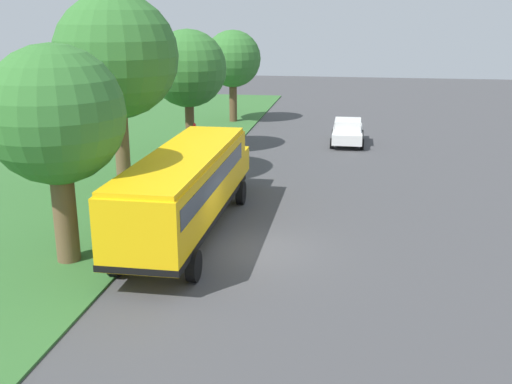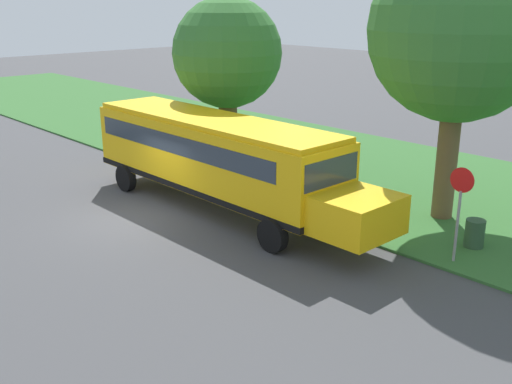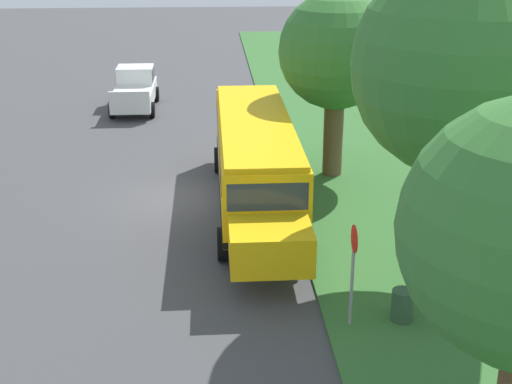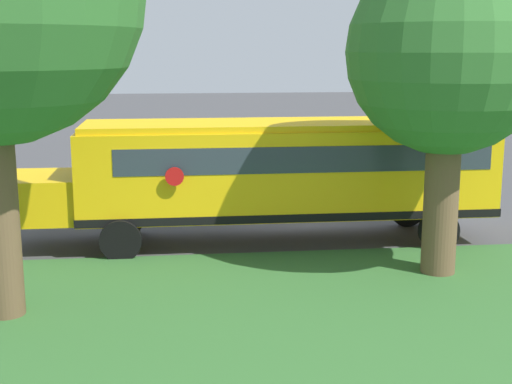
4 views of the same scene
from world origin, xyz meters
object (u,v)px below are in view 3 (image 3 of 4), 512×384
at_px(pickup_truck, 135,88).
at_px(oak_tree_roadside_mid, 458,64).
at_px(trash_bin, 402,307).
at_px(stop_sign, 353,264).
at_px(school_bus, 256,156).
at_px(oak_tree_beside_bus, 340,52).

relative_size(pickup_truck, oak_tree_roadside_mid, 0.61).
relative_size(pickup_truck, trash_bin, 6.00).
xyz_separation_m(stop_sign, trash_bin, (-1.33, -0.12, -1.29)).
height_order(school_bus, oak_tree_roadside_mid, oak_tree_roadside_mid).
distance_m(school_bus, stop_sign, 8.10).
bearing_deg(trash_bin, oak_tree_beside_bus, -91.01).
bearing_deg(stop_sign, oak_tree_roadside_mid, -144.29).
height_order(pickup_truck, oak_tree_beside_bus, oak_tree_beside_bus).
distance_m(school_bus, oak_tree_beside_bus, 5.47).
distance_m(pickup_truck, oak_tree_beside_bus, 14.91).
bearing_deg(pickup_truck, trash_bin, 111.10).
distance_m(oak_tree_roadside_mid, trash_bin, 6.18).
bearing_deg(oak_tree_roadside_mid, pickup_truck, -63.72).
bearing_deg(stop_sign, school_bus, -77.03).
relative_size(oak_tree_beside_bus, trash_bin, 7.87).
relative_size(oak_tree_roadside_mid, stop_sign, 3.23).
bearing_deg(oak_tree_roadside_mid, oak_tree_beside_bus, -81.93).
bearing_deg(school_bus, stop_sign, 102.97).
distance_m(stop_sign, trash_bin, 1.85).
xyz_separation_m(school_bus, pickup_truck, (5.48, -14.60, -0.85)).
bearing_deg(school_bus, pickup_truck, -69.41).
bearing_deg(oak_tree_roadside_mid, school_bus, -51.78).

